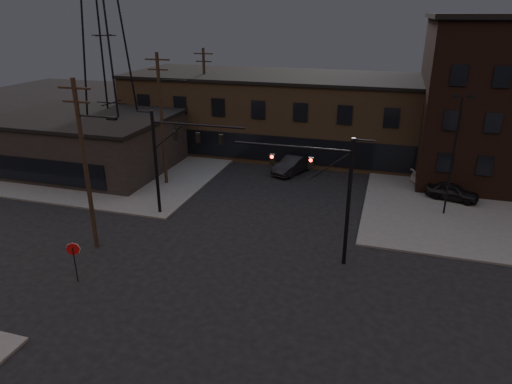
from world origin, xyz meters
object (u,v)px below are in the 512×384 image
at_px(stop_sign, 74,253).
at_px(parked_car_lot_a, 452,192).
at_px(car_crossing, 293,165).
at_px(parked_car_lot_b, 435,177).
at_px(traffic_signal_far, 171,153).
at_px(traffic_signal_near, 330,187).

xyz_separation_m(stop_sign, parked_car_lot_a, (21.82, 19.11, -1.00)).
bearing_deg(parked_car_lot_a, car_crossing, 92.36).
xyz_separation_m(stop_sign, parked_car_lot_b, (20.69, 22.86, -1.10)).
bearing_deg(stop_sign, traffic_signal_far, 82.68).
xyz_separation_m(traffic_signal_far, car_crossing, (6.52, 12.35, -4.18)).
bearing_deg(traffic_signal_far, traffic_signal_near, -16.17).
xyz_separation_m(traffic_signal_far, parked_car_lot_a, (20.54, 9.13, -4.17)).
relative_size(traffic_signal_near, parked_car_lot_b, 1.95).
bearing_deg(parked_car_lot_a, traffic_signal_far, 129.27).
xyz_separation_m(traffic_signal_near, stop_sign, (-13.36, -6.49, -3.09)).
bearing_deg(parked_car_lot_b, stop_sign, 118.68).
bearing_deg(traffic_signal_near, car_crossing, 109.31).
bearing_deg(parked_car_lot_b, car_crossing, 73.15).
relative_size(stop_sign, parked_car_lot_b, 0.61).
distance_m(traffic_signal_far, parked_car_lot_b, 23.68).
bearing_deg(parked_car_lot_a, stop_sign, 146.53).
relative_size(parked_car_lot_a, car_crossing, 0.81).
height_order(stop_sign, parked_car_lot_b, stop_sign).
bearing_deg(traffic_signal_far, stop_sign, -97.32).
bearing_deg(car_crossing, parked_car_lot_b, 24.78).
relative_size(traffic_signal_near, car_crossing, 1.59).
relative_size(parked_car_lot_a, parked_car_lot_b, 0.99).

